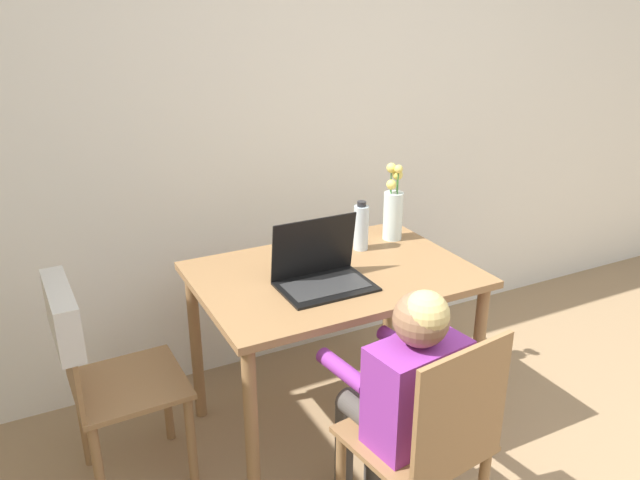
% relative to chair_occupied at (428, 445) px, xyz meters
% --- Properties ---
extents(wall_back, '(6.40, 0.05, 2.50)m').
position_rel_chair_occupied_xyz_m(wall_back, '(0.26, 1.45, 0.80)').
color(wall_back, white).
rests_on(wall_back, ground_plane).
extents(dining_table, '(1.11, 0.78, 0.76)m').
position_rel_chair_occupied_xyz_m(dining_table, '(0.05, 0.75, 0.20)').
color(dining_table, olive).
rests_on(dining_table, ground_plane).
extents(chair_occupied, '(0.45, 0.45, 0.87)m').
position_rel_chair_occupied_xyz_m(chair_occupied, '(0.00, 0.00, 0.00)').
color(chair_occupied, olive).
rests_on(chair_occupied, ground_plane).
extents(chair_spare, '(0.44, 0.41, 0.88)m').
position_rel_chair_occupied_xyz_m(chair_spare, '(-0.90, 0.81, 0.14)').
color(chair_spare, olive).
rests_on(chair_spare, ground_plane).
extents(person_seated, '(0.38, 0.46, 0.98)m').
position_rel_chair_occupied_xyz_m(person_seated, '(-0.02, 0.12, 0.17)').
color(person_seated, purple).
rests_on(person_seated, ground_plane).
extents(laptop, '(0.36, 0.25, 0.25)m').
position_rel_chair_occupied_xyz_m(laptop, '(-0.05, 0.67, 0.36)').
color(laptop, black).
rests_on(laptop, dining_table).
extents(flower_vase, '(0.09, 0.09, 0.35)m').
position_rel_chair_occupied_xyz_m(flower_vase, '(0.47, 0.95, 0.45)').
color(flower_vase, silver).
rests_on(flower_vase, dining_table).
extents(water_bottle, '(0.07, 0.07, 0.22)m').
position_rel_chair_occupied_xyz_m(water_bottle, '(0.27, 0.90, 0.41)').
color(water_bottle, silver).
rests_on(water_bottle, dining_table).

